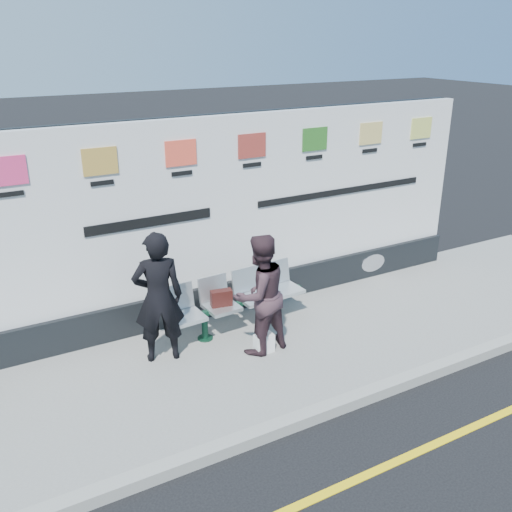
{
  "coord_description": "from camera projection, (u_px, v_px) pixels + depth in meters",
  "views": [
    {
      "loc": [
        -3.47,
        -3.44,
        4.2
      ],
      "look_at": [
        0.19,
        3.09,
        1.25
      ],
      "focal_mm": 40.0,
      "sensor_mm": 36.0,
      "label": 1
    }
  ],
  "objects": [
    {
      "name": "bench",
      "position": [
        238.0,
        315.0,
        8.32
      ],
      "size": [
        2.14,
        0.67,
        0.45
      ],
      "primitive_type": null,
      "rotation": [
        0.0,
        0.0,
        0.06
      ],
      "color": "silver",
      "rests_on": "pavement"
    },
    {
      "name": "carrier_bag_white",
      "position": [
        264.0,
        343.0,
        7.75
      ],
      "size": [
        0.26,
        0.16,
        0.26
      ],
      "primitive_type": "cube",
      "color": "white",
      "rests_on": "pavement"
    },
    {
      "name": "billboard",
      "position": [
        250.0,
        226.0,
        8.73
      ],
      "size": [
        8.0,
        0.3,
        3.0
      ],
      "color": "black",
      "rests_on": "pavement"
    },
    {
      "name": "kerb",
      "position": [
        329.0,
        409.0,
        6.69
      ],
      "size": [
        14.0,
        0.18,
        0.14
      ],
      "primitive_type": "cube",
      "color": "gray",
      "rests_on": "ground"
    },
    {
      "name": "woman_right",
      "position": [
        260.0,
        295.0,
        7.55
      ],
      "size": [
        0.9,
        0.75,
        1.67
      ],
      "primitive_type": "imported",
      "rotation": [
        0.0,
        0.0,
        3.3
      ],
      "color": "#39252C",
      "rests_on": "pavement"
    },
    {
      "name": "ground",
      "position": [
        386.0,
        467.0,
        5.9
      ],
      "size": [
        80.0,
        80.0,
        0.0
      ],
      "primitive_type": "plane",
      "color": "black"
    },
    {
      "name": "pavement",
      "position": [
        265.0,
        352.0,
        7.91
      ],
      "size": [
        14.0,
        3.0,
        0.12
      ],
      "primitive_type": "cube",
      "color": "gray",
      "rests_on": "ground"
    },
    {
      "name": "yellow_line",
      "position": [
        386.0,
        466.0,
        5.9
      ],
      "size": [
        14.0,
        0.1,
        0.01
      ],
      "primitive_type": "cube",
      "color": "yellow",
      "rests_on": "ground"
    },
    {
      "name": "woman_left",
      "position": [
        158.0,
        297.0,
        7.33
      ],
      "size": [
        0.73,
        0.57,
        1.79
      ],
      "primitive_type": "imported",
      "rotation": [
        0.0,
        0.0,
        2.91
      ],
      "color": "black",
      "rests_on": "pavement"
    },
    {
      "name": "handbag_brown",
      "position": [
        221.0,
        298.0,
        8.06
      ],
      "size": [
        0.32,
        0.18,
        0.24
      ],
      "primitive_type": "cube",
      "rotation": [
        0.0,
        0.0,
        -0.18
      ],
      "color": "black",
      "rests_on": "bench"
    }
  ]
}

